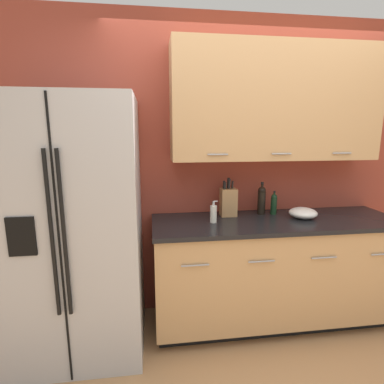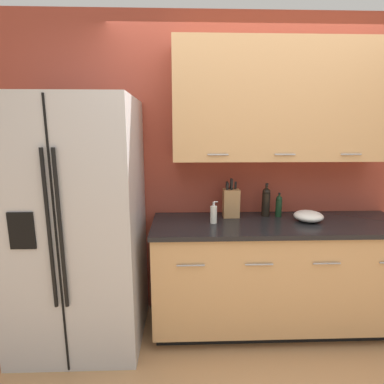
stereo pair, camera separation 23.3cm
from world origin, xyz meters
name	(u,v)px [view 1 (the left image)]	position (x,y,z in m)	size (l,w,h in m)	color
wall_back	(256,153)	(0.04, 1.20, 1.46)	(10.00, 0.39, 2.60)	#993D2D
counter_unit	(274,270)	(0.14, 0.91, 0.47)	(2.06, 0.64, 0.93)	black
refrigerator	(76,229)	(-1.45, 0.83, 0.94)	(0.93, 0.81, 1.88)	#B2B2B5
knife_block	(228,202)	(-0.24, 1.07, 1.05)	(0.13, 0.11, 0.33)	#A87A4C
wine_bottle	(262,200)	(0.06, 1.09, 1.06)	(0.07, 0.07, 0.29)	black
soap_dispenser	(213,214)	(-0.41, 0.90, 1.00)	(0.06, 0.05, 0.18)	silver
oil_bottle	(274,204)	(0.17, 1.07, 1.02)	(0.05, 0.05, 0.21)	black
mixing_bowl	(303,213)	(0.37, 0.92, 0.97)	(0.23, 0.23, 0.09)	white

